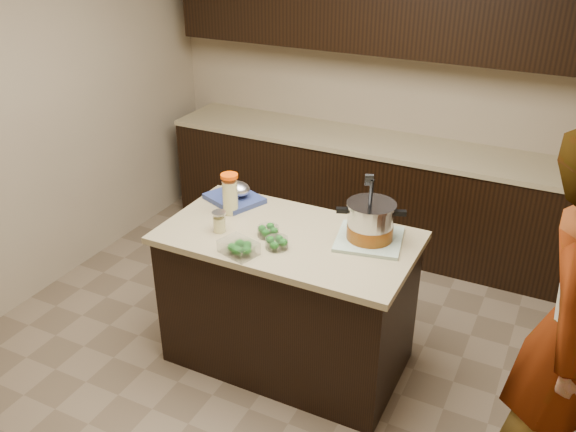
{
  "coord_description": "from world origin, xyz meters",
  "views": [
    {
      "loc": [
        1.36,
        -2.73,
        2.59
      ],
      "look_at": [
        0.0,
        0.0,
        1.02
      ],
      "focal_mm": 38.0,
      "sensor_mm": 36.0,
      "label": 1
    }
  ],
  "objects_px": {
    "island": "(288,299)",
    "stock_pot": "(370,223)",
    "person": "(575,331)",
    "lemonade_pitcher": "(230,195)"
  },
  "relations": [
    {
      "from": "island",
      "to": "lemonade_pitcher",
      "type": "xyz_separation_m",
      "value": [
        -0.44,
        0.09,
        0.57
      ]
    },
    {
      "from": "island",
      "to": "lemonade_pitcher",
      "type": "bearing_deg",
      "value": 168.24
    },
    {
      "from": "stock_pot",
      "to": "lemonade_pitcher",
      "type": "distance_m",
      "value": 0.88
    },
    {
      "from": "stock_pot",
      "to": "person",
      "type": "xyz_separation_m",
      "value": [
        1.09,
        -0.4,
        -0.08
      ]
    },
    {
      "from": "stock_pot",
      "to": "island",
      "type": "bearing_deg",
      "value": 176.97
    },
    {
      "from": "stock_pot",
      "to": "person",
      "type": "distance_m",
      "value": 1.17
    },
    {
      "from": "island",
      "to": "stock_pot",
      "type": "xyz_separation_m",
      "value": [
        0.44,
        0.14,
        0.56
      ]
    },
    {
      "from": "island",
      "to": "stock_pot",
      "type": "bearing_deg",
      "value": 17.68
    },
    {
      "from": "island",
      "to": "lemonade_pitcher",
      "type": "relative_size",
      "value": 5.78
    },
    {
      "from": "island",
      "to": "person",
      "type": "height_order",
      "value": "person"
    }
  ]
}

